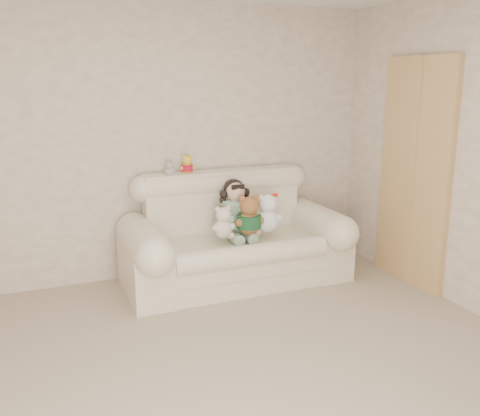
# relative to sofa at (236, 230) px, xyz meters

# --- Properties ---
(wall_back) EXTENTS (4.50, 0.00, 4.50)m
(wall_back) POSITION_rel_sofa_xyz_m (-0.68, 0.50, 0.78)
(wall_back) COLOR beige
(wall_back) RESTS_ON ground
(sofa) EXTENTS (2.10, 0.95, 1.03)m
(sofa) POSITION_rel_sofa_xyz_m (0.00, 0.00, 0.00)
(sofa) COLOR beige
(sofa) RESTS_ON floor
(door_panel) EXTENTS (0.06, 0.90, 2.10)m
(door_panel) POSITION_rel_sofa_xyz_m (1.54, -0.60, 0.54)
(door_panel) COLOR #B1834B
(door_panel) RESTS_ON floor
(seated_child) EXTENTS (0.36, 0.44, 0.57)m
(seated_child) POSITION_rel_sofa_xyz_m (0.02, 0.08, 0.19)
(seated_child) COLOR #2E763F
(seated_child) RESTS_ON sofa
(brown_teddy) EXTENTS (0.32, 0.26, 0.44)m
(brown_teddy) POSITION_rel_sofa_xyz_m (0.07, -0.14, 0.21)
(brown_teddy) COLOR brown
(brown_teddy) RESTS_ON sofa
(white_cat) EXTENTS (0.33, 0.28, 0.44)m
(white_cat) POSITION_rel_sofa_xyz_m (0.27, -0.12, 0.20)
(white_cat) COLOR white
(white_cat) RESTS_ON sofa
(cream_teddy) EXTENTS (0.26, 0.22, 0.35)m
(cream_teddy) POSITION_rel_sofa_xyz_m (-0.18, -0.14, 0.16)
(cream_teddy) COLOR white
(cream_teddy) RESTS_ON sofa
(yellow_mini_bear) EXTENTS (0.14, 0.11, 0.22)m
(yellow_mini_bear) POSITION_rel_sofa_xyz_m (-0.36, 0.37, 0.60)
(yellow_mini_bear) COLOR yellow
(yellow_mini_bear) RESTS_ON sofa
(grey_mini_plush) EXTENTS (0.12, 0.10, 0.16)m
(grey_mini_plush) POSITION_rel_sofa_xyz_m (-0.53, 0.35, 0.58)
(grey_mini_plush) COLOR #AEAEB5
(grey_mini_plush) RESTS_ON sofa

